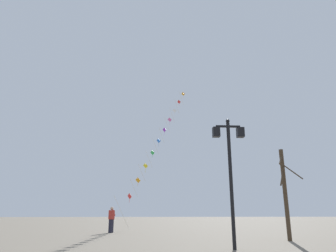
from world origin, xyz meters
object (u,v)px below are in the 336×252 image
(twin_lantern_lamp_post, at_px, (230,157))
(kite_flyer, at_px, (111,219))
(kite_train, at_px, (159,141))
(bare_tree, at_px, (285,191))

(twin_lantern_lamp_post, bearing_deg, kite_flyer, 119.35)
(kite_train, bearing_deg, bare_tree, -65.12)
(twin_lantern_lamp_post, xyz_separation_m, kite_flyer, (-5.76, 10.24, -2.57))
(twin_lantern_lamp_post, relative_size, bare_tree, 1.12)
(twin_lantern_lamp_post, height_order, kite_train, kite_train)
(twin_lantern_lamp_post, distance_m, kite_flyer, 12.03)
(twin_lantern_lamp_post, distance_m, bare_tree, 5.11)
(kite_train, height_order, kite_flyer, kite_train)
(twin_lantern_lamp_post, bearing_deg, kite_train, 98.30)
(kite_train, distance_m, bare_tree, 15.35)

